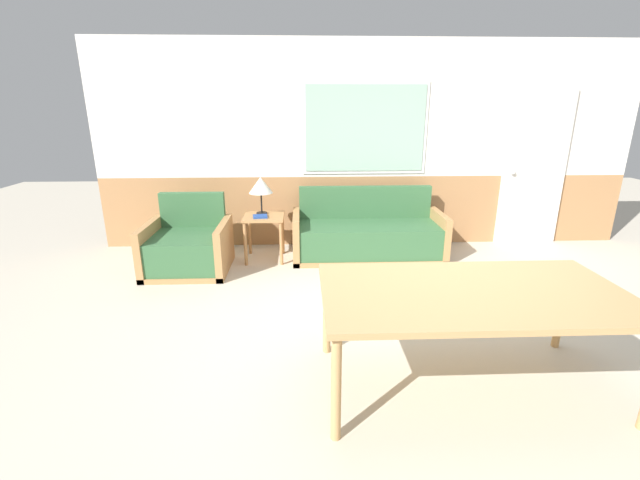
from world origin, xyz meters
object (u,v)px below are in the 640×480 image
at_px(side_table, 264,224).
at_px(table_lamp, 261,186).
at_px(armchair, 188,249).
at_px(couch, 367,236).
at_px(dining_table, 473,298).

relative_size(side_table, table_lamp, 1.22).
height_order(armchair, table_lamp, table_lamp).
bearing_deg(armchair, couch, 8.78).
bearing_deg(dining_table, couch, 96.00).
distance_m(side_table, table_lamp, 0.47).
distance_m(armchair, side_table, 0.96).
bearing_deg(side_table, table_lamp, 109.84).
xyz_separation_m(couch, table_lamp, (-1.35, 0.04, 0.66)).
height_order(table_lamp, dining_table, table_lamp).
relative_size(armchair, dining_table, 0.47).
height_order(couch, side_table, couch).
bearing_deg(side_table, armchair, -158.98).
xyz_separation_m(couch, side_table, (-1.32, -0.05, 0.20)).
distance_m(couch, armchair, 2.23).
bearing_deg(table_lamp, side_table, -70.16).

